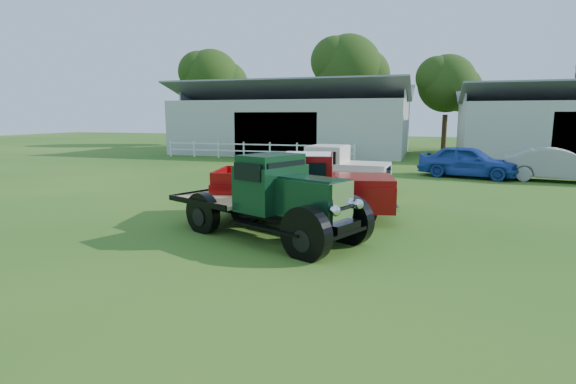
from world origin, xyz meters
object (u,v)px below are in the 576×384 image
(vintage_flatbed, at_px, (268,196))
(misc_car_blue, at_px, (468,161))
(red_pickup, at_px, (303,186))
(white_pickup, at_px, (325,170))
(misc_car_grey, at_px, (558,165))

(vintage_flatbed, xyz_separation_m, misc_car_blue, (5.72, 13.45, -0.25))
(vintage_flatbed, distance_m, red_pickup, 2.24)
(vintage_flatbed, relative_size, white_pickup, 1.05)
(misc_car_blue, relative_size, misc_car_grey, 0.99)
(vintage_flatbed, height_order, misc_car_grey, vintage_flatbed)
(red_pickup, xyz_separation_m, white_pickup, (-0.34, 4.46, -0.05))
(red_pickup, distance_m, white_pickup, 4.48)
(vintage_flatbed, distance_m, white_pickup, 6.68)
(white_pickup, distance_m, misc_car_grey, 11.64)
(misc_car_blue, bearing_deg, misc_car_grey, -79.01)
(vintage_flatbed, distance_m, misc_car_blue, 14.62)
(vintage_flatbed, bearing_deg, misc_car_grey, 77.46)
(red_pickup, height_order, misc_car_grey, red_pickup)
(misc_car_grey, bearing_deg, white_pickup, 132.58)
(misc_car_blue, bearing_deg, red_pickup, 169.53)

